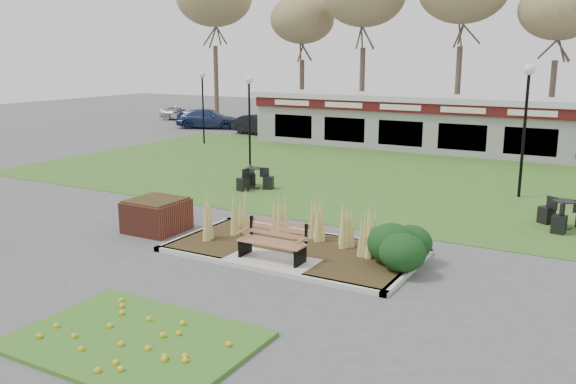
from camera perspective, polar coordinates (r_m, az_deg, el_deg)
The scene contains 15 objects.
ground at distance 14.85m, azimuth -1.80°, elevation -6.96°, with size 100.00×100.00×0.00m, color #515154.
lawn at distance 25.51m, azimuth 12.32°, elevation 1.15°, with size 34.00×16.00×0.02m, color #2F6821.
flower_bed at distance 11.45m, azimuth -14.16°, elevation -13.18°, with size 4.20×3.00×0.16m.
planting_bed at distance 15.30m, azimuth 4.93°, elevation -4.95°, with size 6.75×3.40×1.27m.
park_bench at distance 14.87m, azimuth -1.32°, elevation -4.54°, with size 1.70×0.66×0.93m.
brick_planter at distance 18.01m, azimuth -12.20°, elevation -2.12°, with size 1.50×1.50×0.95m.
food_pavilion at distance 32.91m, azimuth 16.62°, elevation 6.05°, with size 24.60×3.40×2.90m.
lamp_post_mid_left at distance 27.05m, azimuth -3.65°, elevation 8.42°, with size 0.34×0.34×4.09m.
lamp_post_mid_right at distance 22.89m, azimuth 21.44°, elevation 7.92°, with size 0.39×0.39×4.70m.
lamp_post_far_left at distance 35.11m, azimuth -8.00°, elevation 9.30°, with size 0.34×0.34×4.09m.
bistro_set_a at distance 23.26m, azimuth -3.22°, elevation 1.00°, with size 1.45×1.42×0.79m.
bistro_set_c at distance 19.61m, azimuth 24.35°, elevation -2.31°, with size 1.56×1.42×0.83m.
car_silver at distance 48.66m, azimuth -9.88°, elevation 7.37°, with size 1.45×3.61×1.23m, color silver.
car_black at distance 39.12m, azimuth -2.60°, elevation 6.31°, with size 1.35×3.87×1.27m, color black.
car_blue at distance 42.94m, azimuth -7.43°, elevation 6.81°, with size 1.84×4.52×1.31m, color navy.
Camera 1 is at (7.28, -11.94, 5.00)m, focal length 38.00 mm.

